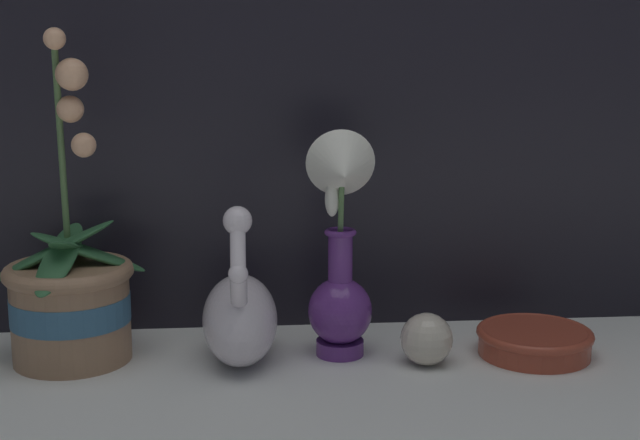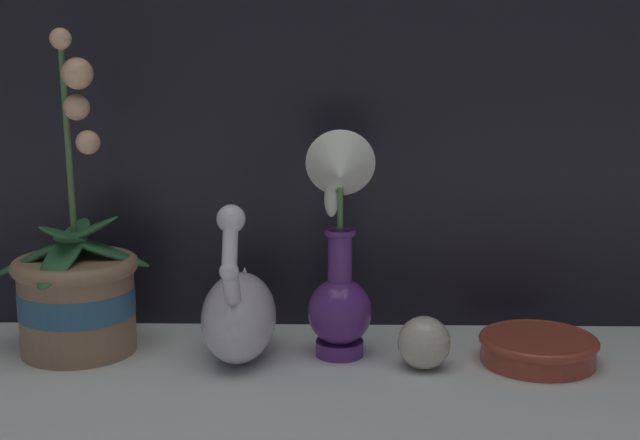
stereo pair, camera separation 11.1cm
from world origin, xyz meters
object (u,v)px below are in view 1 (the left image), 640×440
at_px(orchid_potted_plant, 70,296).
at_px(swan_figurine, 240,314).
at_px(blue_vase, 341,261).
at_px(amber_dish, 534,340).
at_px(glass_sphere, 427,339).

height_order(orchid_potted_plant, swan_figurine, orchid_potted_plant).
xyz_separation_m(blue_vase, amber_dish, (0.25, -0.01, -0.11)).
distance_m(orchid_potted_plant, swan_figurine, 0.21).
height_order(swan_figurine, amber_dish, swan_figurine).
distance_m(orchid_potted_plant, glass_sphere, 0.45).
bearing_deg(orchid_potted_plant, blue_vase, -2.83).
distance_m(swan_figurine, glass_sphere, 0.23).
xyz_separation_m(swan_figurine, amber_dish, (0.37, -0.01, -0.04)).
distance_m(blue_vase, amber_dish, 0.27).
bearing_deg(blue_vase, glass_sphere, -19.32).
relative_size(orchid_potted_plant, amber_dish, 2.77).
bearing_deg(blue_vase, amber_dish, -3.26).
relative_size(swan_figurine, glass_sphere, 3.21).
height_order(blue_vase, glass_sphere, blue_vase).
bearing_deg(swan_figurine, blue_vase, 2.29).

